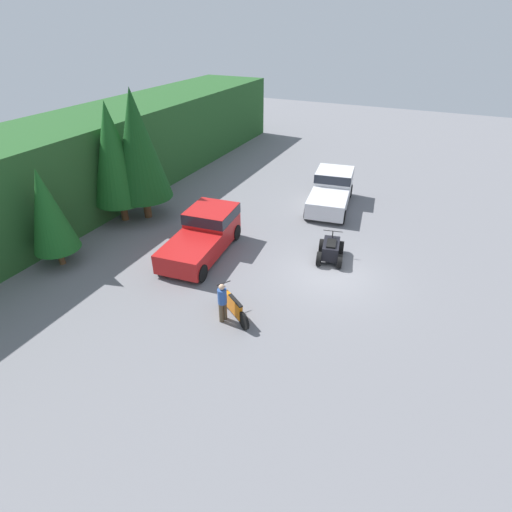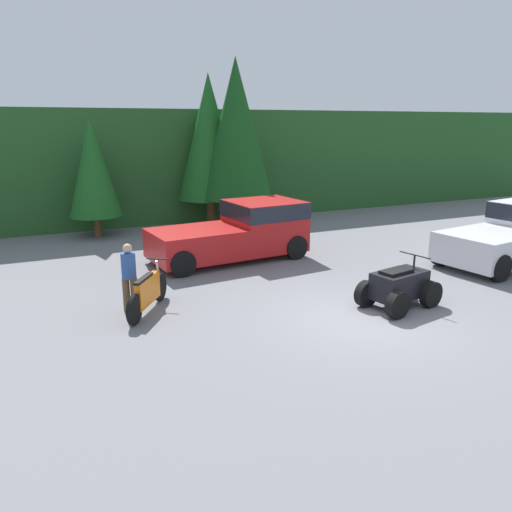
# 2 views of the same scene
# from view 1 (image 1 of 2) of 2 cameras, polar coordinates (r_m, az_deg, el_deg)

# --- Properties ---
(ground_plane) EXTENTS (80.00, 80.00, 0.00)m
(ground_plane) POSITION_cam_1_polar(r_m,az_deg,el_deg) (18.60, 10.42, -2.48)
(ground_plane) COLOR slate
(hillside_backdrop) EXTENTS (44.00, 6.00, 5.06)m
(hillside_backdrop) POSITION_cam_1_polar(r_m,az_deg,el_deg) (25.74, -26.24, 10.80)
(hillside_backdrop) COLOR #235123
(hillside_backdrop) RESTS_ON ground_plane
(tree_left) EXTENTS (2.07, 2.07, 4.70)m
(tree_left) POSITION_cam_1_polar(r_m,az_deg,el_deg) (19.96, -27.67, 5.77)
(tree_left) COLOR brown
(tree_left) RESTS_ON ground_plane
(tree_mid_left) EXTENTS (2.88, 2.88, 6.55)m
(tree_mid_left) POSITION_cam_1_polar(r_m,az_deg,el_deg) (23.07, -19.71, 13.58)
(tree_mid_left) COLOR brown
(tree_mid_left) RESTS_ON ground_plane
(tree_mid_right) EXTENTS (3.14, 3.14, 7.13)m
(tree_mid_right) POSITION_cam_1_polar(r_m,az_deg,el_deg) (22.95, -16.56, 14.92)
(tree_mid_right) COLOR brown
(tree_mid_right) RESTS_ON ground_plane
(pickup_truck_red) EXTENTS (5.33, 2.74, 1.89)m
(pickup_truck_red) POSITION_cam_1_polar(r_m,az_deg,el_deg) (19.83, -7.35, 3.41)
(pickup_truck_red) COLOR red
(pickup_truck_red) RESTS_ON ground_plane
(pickup_truck_second) EXTENTS (5.37, 2.94, 1.89)m
(pickup_truck_second) POSITION_cam_1_polar(r_m,az_deg,el_deg) (25.26, 10.77, 9.40)
(pickup_truck_second) COLOR silver
(pickup_truck_second) RESTS_ON ground_plane
(dirt_bike) EXTENTS (1.41, 1.98, 1.14)m
(dirt_bike) POSITION_cam_1_polar(r_m,az_deg,el_deg) (15.61, -3.27, -7.20)
(dirt_bike) COLOR black
(dirt_bike) RESTS_ON ground_plane
(quad_atv) EXTENTS (2.14, 1.54, 1.28)m
(quad_atv) POSITION_cam_1_polar(r_m,az_deg,el_deg) (19.45, 10.62, 0.85)
(quad_atv) COLOR black
(quad_atv) RESTS_ON ground_plane
(rider_person) EXTENTS (0.43, 0.43, 1.68)m
(rider_person) POSITION_cam_1_polar(r_m,az_deg,el_deg) (15.19, -4.82, -6.45)
(rider_person) COLOR brown
(rider_person) RESTS_ON ground_plane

